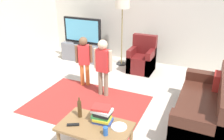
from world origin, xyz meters
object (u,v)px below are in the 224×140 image
Objects in this scene: tv_stand at (84,52)px; coffee_table at (95,128)px; tv at (82,31)px; soda_can at (106,131)px; child_center at (103,63)px; book_stack at (102,114)px; couch at (208,109)px; armchair at (142,60)px; child_near_tv at (84,57)px; bottle at (80,109)px; plate at (119,127)px; floor_lamp at (122,6)px; tv_remote at (73,125)px.

coffee_table is (1.99, -3.08, 0.13)m from tv_stand.
tv is at bearing -90.00° from tv_stand.
tv reaches higher than soda_can.
book_stack is at bearing -64.38° from child_center.
armchair is at bearing 134.20° from couch.
child_near_tv is 1.11× the size of coffee_table.
child_center is 9.83× the size of soda_can.
armchair is (1.72, -0.04, 0.05)m from tv_stand.
child_center reaches higher than soda_can.
tv_stand is 2.15m from child_center.
armchair is 2.95m from bottle.
book_stack is (2.04, -2.94, -0.31)m from tv.
armchair reaches higher than tv_stand.
soda_can is (2.21, -3.20, 0.24)m from tv_stand.
book_stack is 1.39× the size of plate.
armchair is at bearing 101.34° from plate.
plate is (2.31, -2.98, 0.18)m from tv_stand.
book_stack is (1.23, -1.62, -0.13)m from child_near_tv.
floor_lamp is at bearing 111.37° from plate.
tv is at bearing 152.86° from couch.
plate is at bearing -47.56° from child_near_tv.
child_near_tv is (0.81, -1.34, 0.42)m from tv_stand.
child_near_tv is at bearing 127.29° from book_stack.
couch is at bearing 50.47° from soda_can.
coffee_table is at bearing -162.66° from plate.
book_stack is at bearing 7.60° from tv_remote.
plate is at bearing -4.84° from book_stack.
child_center reaches higher than armchair.
coffee_table is (0.27, -3.04, 0.07)m from armchair.
floor_lamp reaches higher than bottle.
child_center is 1.70m from plate.
bottle is at bearing -90.60° from armchair.
soda_can reaches higher than tv_remote.
tv is 0.93× the size of child_center.
tv_remote is 0.77× the size of plate.
couch is 8.18× the size of plate.
armchair reaches higher than tv_remote.
child_near_tv reaches higher than coffee_table.
child_near_tv is at bearing 126.96° from soda_can.
tv_remote is at bearing -78.57° from child_center.
tv is 3.63m from tv_remote.
child_near_tv is 3.62× the size of book_stack.
floor_lamp is 1.51× the size of child_center.
coffee_table is 3.27× the size of book_stack.
book_stack is 1.80× the size of tv_remote.
soda_can is at bearing -22.93° from bottle.
floor_lamp is at bearing 79.55° from child_near_tv.
child_near_tv is 2.34m from soda_can.
armchair is 5.29× the size of tv_remote.
bottle is (-0.03, -2.94, 0.26)m from armchair.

